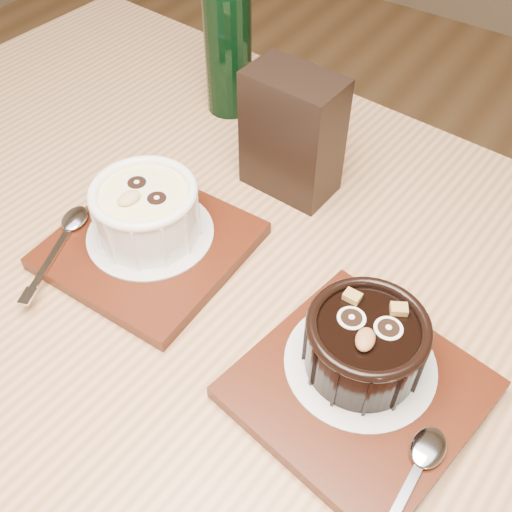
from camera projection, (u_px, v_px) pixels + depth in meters
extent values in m
cube|color=#9B6C44|center=(225.00, 336.00, 0.57)|extent=(1.25, 0.88, 0.04)
cylinder|color=#9B6C44|center=(142.00, 194.00, 1.26)|extent=(0.06, 0.06, 0.71)
cube|color=#4B1B0C|center=(150.00, 246.00, 0.61)|extent=(0.18, 0.18, 0.01)
cylinder|color=silver|center=(150.00, 233.00, 0.61)|extent=(0.13, 0.13, 0.00)
cylinder|color=white|center=(147.00, 214.00, 0.59)|extent=(0.10, 0.10, 0.05)
cylinder|color=#FFF39B|center=(143.00, 195.00, 0.57)|extent=(0.09, 0.09, 0.00)
torus|color=white|center=(143.00, 192.00, 0.57)|extent=(0.11, 0.11, 0.01)
cylinder|color=black|center=(137.00, 182.00, 0.58)|extent=(0.02, 0.02, 0.00)
cylinder|color=black|center=(157.00, 198.00, 0.57)|extent=(0.02, 0.02, 0.00)
ellipsoid|color=tan|center=(129.00, 198.00, 0.56)|extent=(0.02, 0.03, 0.01)
cube|color=#4B1B0C|center=(358.00, 389.00, 0.50)|extent=(0.21, 0.21, 0.01)
cylinder|color=silver|center=(360.00, 363.00, 0.51)|extent=(0.13, 0.13, 0.00)
cylinder|color=black|center=(364.00, 346.00, 0.49)|extent=(0.10, 0.10, 0.05)
cylinder|color=black|center=(368.00, 329.00, 0.47)|extent=(0.08, 0.08, 0.00)
torus|color=black|center=(369.00, 326.00, 0.47)|extent=(0.10, 0.10, 0.01)
cylinder|color=black|center=(352.00, 317.00, 0.48)|extent=(0.02, 0.02, 0.00)
cylinder|color=black|center=(389.00, 328.00, 0.47)|extent=(0.02, 0.02, 0.00)
ellipsoid|color=brown|center=(365.00, 339.00, 0.46)|extent=(0.02, 0.03, 0.01)
cube|color=olive|center=(352.00, 296.00, 0.49)|extent=(0.01, 0.01, 0.01)
cube|color=olive|center=(399.00, 309.00, 0.48)|extent=(0.02, 0.02, 0.01)
cube|color=black|center=(292.00, 134.00, 0.64)|extent=(0.10, 0.06, 0.14)
cylinder|color=black|center=(228.00, 53.00, 0.74)|extent=(0.06, 0.06, 0.15)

